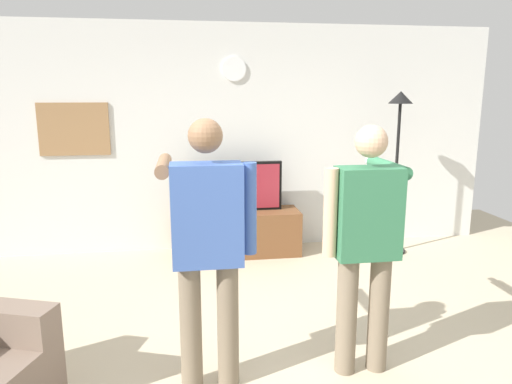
# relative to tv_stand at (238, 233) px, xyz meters

# --- Properties ---
(ground_plane) EXTENTS (8.40, 8.40, 0.00)m
(ground_plane) POSITION_rel_tv_stand_xyz_m (0.01, -2.60, -0.26)
(ground_plane) COLOR beige
(back_wall) EXTENTS (6.40, 0.10, 2.70)m
(back_wall) POSITION_rel_tv_stand_xyz_m (0.01, 0.35, 1.09)
(back_wall) COLOR silver
(back_wall) RESTS_ON ground_plane
(tv_stand) EXTENTS (1.46, 0.52, 0.53)m
(tv_stand) POSITION_rel_tv_stand_xyz_m (0.00, 0.00, 0.00)
(tv_stand) COLOR brown
(tv_stand) RESTS_ON ground_plane
(television) EXTENTS (1.06, 0.07, 0.58)m
(television) POSITION_rel_tv_stand_xyz_m (-0.00, 0.05, 0.55)
(television) COLOR black
(television) RESTS_ON tv_stand
(wall_clock) EXTENTS (0.28, 0.03, 0.28)m
(wall_clock) POSITION_rel_tv_stand_xyz_m (-0.00, 0.29, 1.91)
(wall_clock) COLOR white
(framed_picture) EXTENTS (0.78, 0.04, 0.60)m
(framed_picture) POSITION_rel_tv_stand_xyz_m (-1.84, 0.30, 1.23)
(framed_picture) COLOR #997047
(floor_lamp) EXTENTS (0.32, 0.32, 1.92)m
(floor_lamp) POSITION_rel_tv_stand_xyz_m (1.86, -0.19, 1.11)
(floor_lamp) COLOR black
(floor_lamp) RESTS_ON ground_plane
(person_standing_nearer_lamp) EXTENTS (0.62, 0.78, 1.75)m
(person_standing_nearer_lamp) POSITION_rel_tv_stand_xyz_m (-0.47, -2.54, 0.74)
(person_standing_nearer_lamp) COLOR #7A6B56
(person_standing_nearer_lamp) RESTS_ON ground_plane
(person_standing_nearer_couch) EXTENTS (0.60, 0.78, 1.70)m
(person_standing_nearer_couch) POSITION_rel_tv_stand_xyz_m (0.57, -2.53, 0.70)
(person_standing_nearer_couch) COLOR #7A6B56
(person_standing_nearer_couch) RESTS_ON ground_plane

